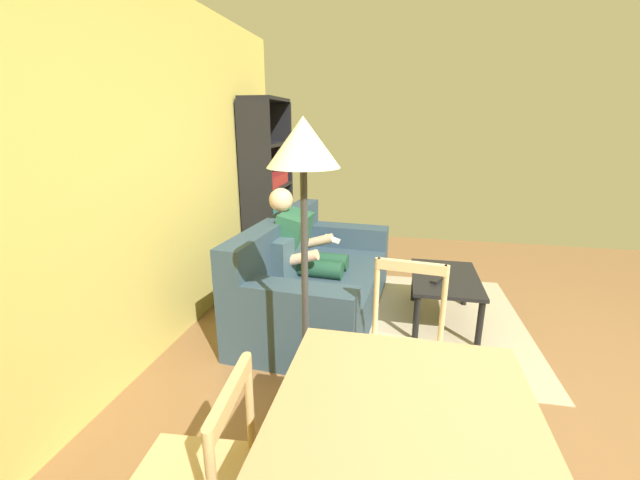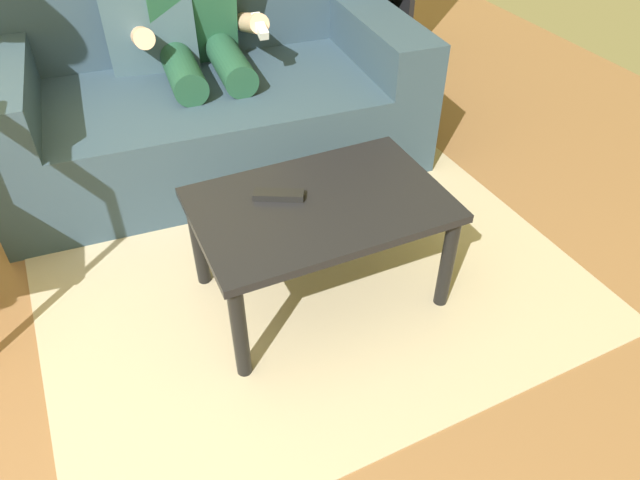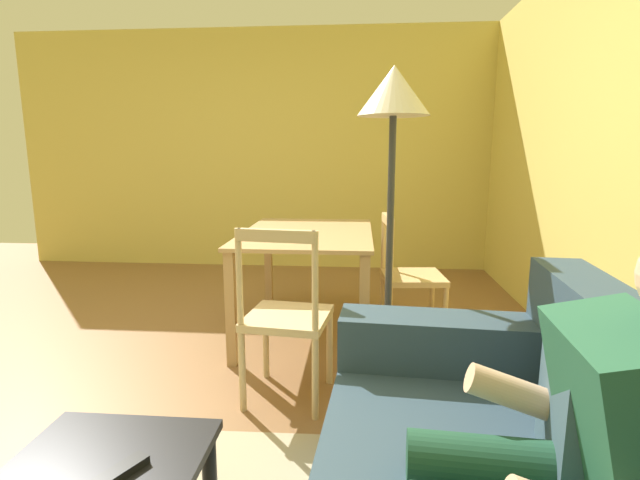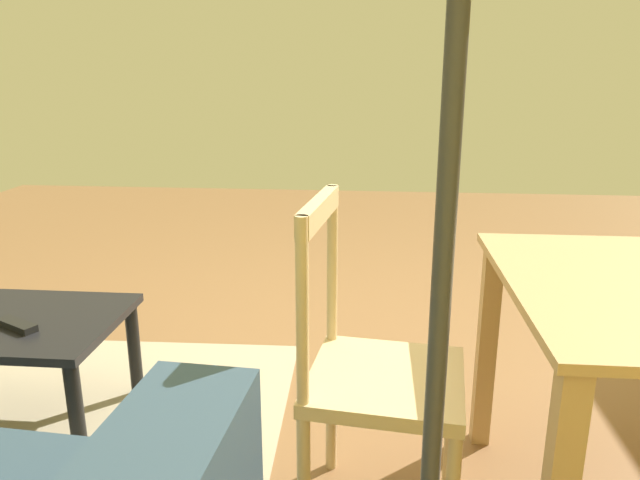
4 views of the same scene
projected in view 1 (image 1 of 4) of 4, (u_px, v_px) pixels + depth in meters
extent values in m
plane|color=brown|center=(557.00, 451.00, 2.13)|extent=(8.04, 8.04, 0.00)
cube|color=#DBC660|center=(85.00, 190.00, 2.27)|extent=(6.04, 0.12, 2.64)
cube|color=#2D4251|center=(320.00, 293.00, 3.59)|extent=(1.99, 1.13, 0.41)
cube|color=#2D4251|center=(278.00, 244.00, 3.57)|extent=(1.93, 0.34, 0.47)
cube|color=#2D4251|center=(287.00, 300.00, 2.73)|extent=(0.31, 1.00, 0.22)
cube|color=#2D4251|center=(341.00, 235.00, 4.28)|extent=(0.31, 1.00, 0.22)
cube|color=#364F5A|center=(288.00, 257.00, 3.37)|extent=(0.42, 0.22, 0.36)
cube|color=#23563D|center=(291.00, 242.00, 3.53)|extent=(0.42, 0.36, 0.57)
sphere|color=#DBAD89|center=(281.00, 200.00, 3.45)|extent=(0.21, 0.21, 0.21)
cylinder|color=#1C4530|center=(317.00, 269.00, 3.41)|extent=(0.18, 0.45, 0.15)
cylinder|color=#DBAD89|center=(342.00, 301.00, 3.44)|extent=(0.11, 0.11, 0.41)
cube|color=black|center=(350.00, 319.00, 3.46)|extent=(0.12, 0.25, 0.08)
cylinder|color=#1C4530|center=(324.00, 261.00, 3.62)|extent=(0.18, 0.45, 0.15)
cylinder|color=#DBAD89|center=(347.00, 291.00, 3.64)|extent=(0.11, 0.11, 0.41)
cube|color=black|center=(355.00, 308.00, 3.66)|extent=(0.12, 0.25, 0.08)
cylinder|color=#DBAD89|center=(299.00, 259.00, 3.28)|extent=(0.12, 0.36, 0.19)
cylinder|color=#DBAD89|center=(316.00, 242.00, 3.74)|extent=(0.12, 0.36, 0.19)
cube|color=white|center=(332.00, 239.00, 3.69)|extent=(0.05, 0.16, 0.08)
cube|color=black|center=(445.00, 278.00, 3.39)|extent=(0.85, 0.56, 0.03)
cylinder|color=black|center=(480.00, 325.00, 3.05)|extent=(0.05, 0.05, 0.40)
cylinder|color=black|center=(466.00, 286.00, 3.77)|extent=(0.05, 0.05, 0.40)
cylinder|color=black|center=(416.00, 319.00, 3.14)|extent=(0.05, 0.05, 0.40)
cylinder|color=black|center=(414.00, 282.00, 3.86)|extent=(0.05, 0.05, 0.40)
cube|color=black|center=(438.00, 280.00, 3.29)|extent=(0.17, 0.12, 0.02)
cube|color=black|center=(256.00, 194.00, 4.22)|extent=(0.04, 0.36, 1.92)
cube|color=black|center=(279.00, 183.00, 4.97)|extent=(0.04, 0.36, 1.92)
cube|color=black|center=(254.00, 188.00, 4.63)|extent=(0.83, 0.02, 1.92)
cube|color=black|center=(271.00, 264.00, 4.86)|extent=(0.76, 0.36, 0.04)
cube|color=black|center=(270.00, 226.00, 4.73)|extent=(0.76, 0.36, 0.04)
cube|color=black|center=(268.00, 186.00, 4.59)|extent=(0.76, 0.36, 0.04)
cube|color=black|center=(267.00, 144.00, 4.45)|extent=(0.76, 0.36, 0.04)
cube|color=black|center=(265.00, 99.00, 4.31)|extent=(0.76, 0.36, 0.04)
cube|color=maroon|center=(272.00, 259.00, 4.82)|extent=(0.63, 0.30, 0.12)
cube|color=teal|center=(273.00, 248.00, 4.82)|extent=(0.63, 0.30, 0.12)
cube|color=maroon|center=(272.00, 220.00, 4.72)|extent=(0.64, 0.32, 0.12)
cube|color=teal|center=(270.00, 211.00, 4.65)|extent=(0.64, 0.32, 0.12)
cube|color=maroon|center=(269.00, 180.00, 4.54)|extent=(0.63, 0.30, 0.12)
cube|color=tan|center=(405.00, 452.00, 1.20)|extent=(1.30, 0.91, 0.02)
cube|color=tan|center=(491.00, 429.00, 1.79)|extent=(0.06, 0.06, 0.73)
cube|color=tan|center=(316.00, 404.00, 1.95)|extent=(0.06, 0.06, 0.73)
cylinder|color=tan|center=(250.00, 404.00, 1.53)|extent=(0.03, 0.03, 0.44)
cube|color=tan|center=(230.00, 394.00, 1.29)|extent=(0.38, 0.07, 0.06)
cube|color=#D1B27F|center=(402.00, 359.00, 2.17)|extent=(0.47, 0.47, 0.04)
cylinder|color=#D1B27F|center=(359.00, 408.00, 2.12)|extent=(0.04, 0.04, 0.45)
cylinder|color=#D1B27F|center=(432.00, 424.00, 2.01)|extent=(0.04, 0.04, 0.45)
cylinder|color=#D1B27F|center=(373.00, 368.00, 2.47)|extent=(0.04, 0.04, 0.45)
cylinder|color=#D1B27F|center=(436.00, 380.00, 2.35)|extent=(0.04, 0.04, 0.45)
cylinder|color=#D1B27F|center=(376.00, 298.00, 2.33)|extent=(0.03, 0.03, 0.50)
cylinder|color=#D1B27F|center=(443.00, 308.00, 2.21)|extent=(0.03, 0.03, 0.50)
cube|color=#D1B27F|center=(411.00, 267.00, 2.21)|extent=(0.08, 0.38, 0.06)
cube|color=tan|center=(441.00, 321.00, 3.51)|extent=(2.03, 1.45, 0.01)
cylinder|color=black|center=(306.00, 419.00, 2.33)|extent=(0.28, 0.28, 0.03)
cylinder|color=#333333|center=(305.00, 307.00, 2.13)|extent=(0.04, 0.04, 1.49)
cone|color=beige|center=(303.00, 142.00, 1.88)|extent=(0.36, 0.36, 0.24)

